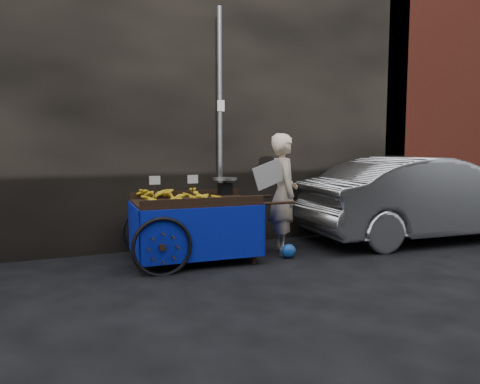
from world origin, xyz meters
name	(u,v)px	position (x,y,z in m)	size (l,w,h in m)	color
ground	(232,268)	(0.00, 0.00, 0.00)	(80.00, 80.00, 0.00)	black
building_wall	(201,106)	(0.39, 2.60, 2.50)	(13.50, 2.00, 5.00)	black
street_pole	(220,130)	(0.30, 1.30, 2.01)	(0.12, 0.10, 4.00)	slate
banana_cart	(191,207)	(-0.42, 0.61, 0.83)	(2.53, 1.29, 1.35)	black
vendor	(284,194)	(1.13, 0.59, 0.97)	(0.97, 0.80, 1.94)	beige
plastic_bag	(288,251)	(1.04, 0.23, 0.11)	(0.24, 0.19, 0.22)	#1649AB
parked_car	(426,198)	(4.06, 0.52, 0.77)	(1.62, 4.66, 1.54)	#B9BBC1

